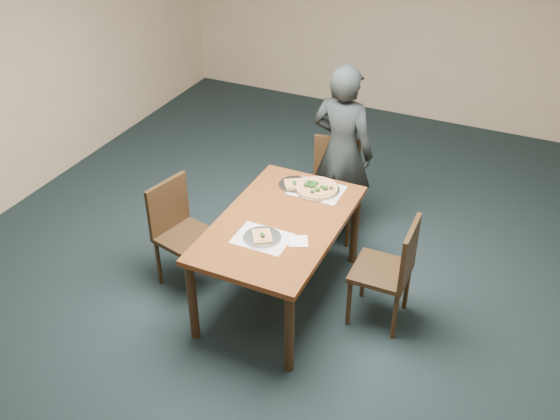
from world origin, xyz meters
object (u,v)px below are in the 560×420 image
at_px(diner, 342,151).
at_px(slice_plate_far, 295,184).
at_px(chair_right, 392,267).
at_px(pizza_pan, 317,188).
at_px(slice_plate_near, 262,237).
at_px(chair_left, 180,227).
at_px(dining_table, 280,231).
at_px(chair_far, 334,181).

relative_size(diner, slice_plate_far, 5.75).
distance_m(chair_right, pizza_pan, 0.93).
relative_size(pizza_pan, slice_plate_near, 1.33).
bearing_deg(chair_left, dining_table, -68.94).
relative_size(chair_right, pizza_pan, 2.44).
distance_m(chair_far, diner, 0.30).
distance_m(pizza_pan, slice_plate_far, 0.19).
xyz_separation_m(chair_far, diner, (0.04, 0.07, 0.29)).
xyz_separation_m(chair_far, slice_plate_far, (-0.14, -0.56, 0.25)).
bearing_deg(slice_plate_far, slice_plate_near, -84.09).
height_order(chair_right, pizza_pan, chair_right).
relative_size(chair_left, chair_right, 1.00).
relative_size(dining_table, pizza_pan, 4.02).
xyz_separation_m(diner, slice_plate_far, (-0.18, -0.63, -0.04)).
height_order(dining_table, slice_plate_near, slice_plate_near).
bearing_deg(pizza_pan, chair_left, -145.30).
height_order(chair_far, diner, diner).
distance_m(dining_table, chair_far, 1.10).
bearing_deg(chair_far, pizza_pan, -96.92).
xyz_separation_m(dining_table, slice_plate_near, (-0.02, -0.26, 0.11)).
xyz_separation_m(dining_table, chair_far, (0.04, 1.09, -0.14)).
distance_m(dining_table, chair_left, 0.87).
height_order(diner, slice_plate_near, diner).
xyz_separation_m(diner, slice_plate_near, (-0.10, -1.42, -0.04)).
bearing_deg(chair_right, diner, -143.74).
height_order(chair_far, slice_plate_near, chair_far).
distance_m(chair_left, chair_right, 1.73).
bearing_deg(chair_far, diner, 49.88).
xyz_separation_m(chair_left, slice_plate_near, (0.82, -0.14, 0.25)).
relative_size(chair_far, chair_left, 1.00).
height_order(chair_left, slice_plate_far, chair_left).
bearing_deg(chair_right, pizza_pan, -119.03).
bearing_deg(slice_plate_near, dining_table, 84.84).
relative_size(dining_table, diner, 0.93).
distance_m(chair_far, chair_right, 1.29).
relative_size(dining_table, chair_left, 1.65).
bearing_deg(chair_right, dining_table, -83.89).
height_order(diner, slice_plate_far, diner).
height_order(chair_far, chair_right, same).
bearing_deg(pizza_pan, dining_table, -99.41).
distance_m(dining_table, slice_plate_far, 0.55).
bearing_deg(slice_plate_near, chair_far, 87.40).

